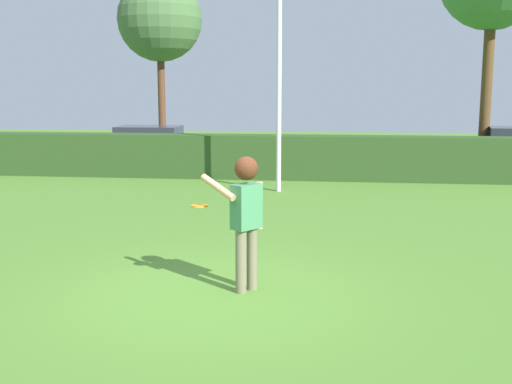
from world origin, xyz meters
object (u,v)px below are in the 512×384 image
at_px(parked_car_blue, 149,142).
at_px(maple_tree, 160,20).
at_px(lamppost, 279,45).
at_px(person, 246,208).
at_px(frisbee, 199,206).

xyz_separation_m(parked_car_blue, maple_tree, (-0.46, 3.45, 4.63)).
bearing_deg(lamppost, person, -87.95).
relative_size(parked_car_blue, maple_tree, 0.60).
height_order(parked_car_blue, maple_tree, maple_tree).
height_order(lamppost, parked_car_blue, lamppost).
distance_m(person, lamppost, 8.43).
bearing_deg(maple_tree, frisbee, -73.01).
relative_size(lamppost, parked_car_blue, 1.57).
bearing_deg(parked_car_blue, lamppost, -49.66).
xyz_separation_m(frisbee, lamppost, (0.36, 7.85, 2.57)).
relative_size(frisbee, maple_tree, 0.03).
height_order(person, lamppost, lamppost).
distance_m(parked_car_blue, maple_tree, 5.79).
xyz_separation_m(frisbee, maple_tree, (-5.33, 17.45, 4.23)).
distance_m(person, maple_tree, 19.08).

